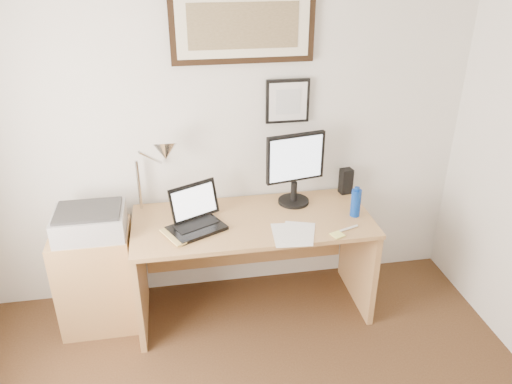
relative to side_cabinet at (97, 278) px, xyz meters
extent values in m
cube|color=silver|center=(0.92, 0.32, 0.89)|extent=(3.50, 0.02, 2.50)
cube|color=#A97A47|center=(0.00, 0.00, 0.00)|extent=(0.50, 0.40, 0.73)
cylinder|color=navy|center=(1.76, -0.11, 0.48)|extent=(0.07, 0.07, 0.19)
cylinder|color=navy|center=(1.76, -0.11, 0.59)|extent=(0.03, 0.03, 0.02)
cube|color=black|center=(1.81, 0.23, 0.48)|extent=(0.09, 0.08, 0.19)
cube|color=white|center=(1.27, -0.28, 0.39)|extent=(0.23, 0.31, 0.00)
cube|color=white|center=(1.33, -0.28, 0.39)|extent=(0.28, 0.33, 0.00)
cube|color=#FBFC77|center=(1.57, -0.35, 0.39)|extent=(0.09, 0.09, 0.01)
cylinder|color=white|center=(1.66, -0.28, 0.39)|extent=(0.14, 0.06, 0.02)
imported|color=tan|center=(0.51, -0.21, 0.39)|extent=(0.26, 0.29, 0.02)
cube|color=#A97A47|center=(1.07, -0.05, 0.37)|extent=(1.60, 0.70, 0.03)
cube|color=#A97A47|center=(0.29, -0.05, -0.01)|extent=(0.04, 0.65, 0.72)
cube|color=#A97A47|center=(1.85, -0.05, -0.01)|extent=(0.04, 0.65, 0.72)
cube|color=#A97A47|center=(1.07, 0.28, 0.09)|extent=(1.50, 0.03, 0.55)
cube|color=black|center=(0.69, -0.12, 0.40)|extent=(0.41, 0.37, 0.02)
cube|color=black|center=(0.69, -0.09, 0.41)|extent=(0.31, 0.24, 0.00)
cube|color=black|center=(0.69, 0.01, 0.52)|extent=(0.34, 0.22, 0.23)
cube|color=white|center=(0.69, 0.00, 0.53)|extent=(0.29, 0.18, 0.18)
cylinder|color=black|center=(1.40, 0.14, 0.40)|extent=(0.22, 0.22, 0.02)
cylinder|color=black|center=(1.40, 0.14, 0.48)|extent=(0.04, 0.04, 0.14)
cube|color=black|center=(1.40, 0.13, 0.74)|extent=(0.42, 0.11, 0.34)
cube|color=silver|center=(1.40, 0.11, 0.74)|extent=(0.37, 0.08, 0.30)
cube|color=#A9A9AC|center=(0.02, -0.02, 0.44)|extent=(0.44, 0.34, 0.16)
cube|color=#2F2F2F|center=(0.02, -0.02, 0.54)|extent=(0.40, 0.30, 0.02)
cylinder|color=silver|center=(0.33, 0.24, 0.56)|extent=(0.02, 0.02, 0.36)
cylinder|color=silver|center=(0.43, 0.18, 0.78)|extent=(0.15, 0.23, 0.19)
cone|color=silver|center=(0.53, 0.12, 0.84)|extent=(0.16, 0.18, 0.15)
cube|color=black|center=(1.07, 0.30, 1.58)|extent=(0.92, 0.03, 0.47)
cube|color=#F1E9CA|center=(1.07, 0.28, 1.58)|extent=(0.84, 0.01, 0.39)
cube|color=brown|center=(1.07, 0.27, 1.58)|extent=(0.70, 0.00, 0.28)
cube|color=black|center=(1.37, 0.30, 1.08)|extent=(0.30, 0.02, 0.30)
cube|color=white|center=(1.37, 0.28, 1.08)|extent=(0.26, 0.00, 0.26)
cube|color=#B5BAC0|center=(1.37, 0.28, 1.08)|extent=(0.17, 0.00, 0.17)
camera|label=1|loc=(0.59, -2.92, 2.05)|focal=35.00mm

